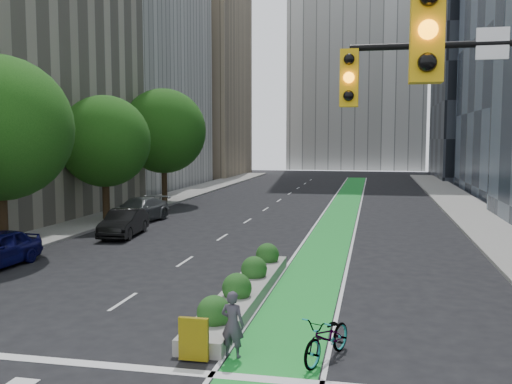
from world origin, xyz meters
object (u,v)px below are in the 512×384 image
at_px(median_planter, 245,288).
at_px(cyclist, 233,324).
at_px(bicycle, 328,337).
at_px(parked_car_left_far, 139,210).
at_px(parked_car_left_mid, 124,223).

bearing_deg(median_planter, cyclist, -80.44).
bearing_deg(median_planter, bicycle, -56.22).
relative_size(cyclist, parked_car_left_far, 0.31).
distance_m(median_planter, cyclist, 4.84).
relative_size(bicycle, parked_car_left_far, 0.41).
relative_size(median_planter, parked_car_left_far, 2.02).
distance_m(bicycle, parked_car_left_mid, 18.88).
relative_size(cyclist, parked_car_left_mid, 0.37).
distance_m(median_planter, parked_car_left_mid, 13.51).
xyz_separation_m(bicycle, parked_car_left_mid, (-11.85, 14.69, 0.17)).
xyz_separation_m(median_planter, parked_car_left_far, (-10.15, 15.17, 0.36)).
relative_size(median_planter, parked_car_left_mid, 2.38).
bearing_deg(bicycle, parked_car_left_far, 146.58).
xyz_separation_m(median_planter, bicycle, (3.00, -4.48, 0.17)).
bearing_deg(median_planter, parked_car_left_mid, 130.92).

